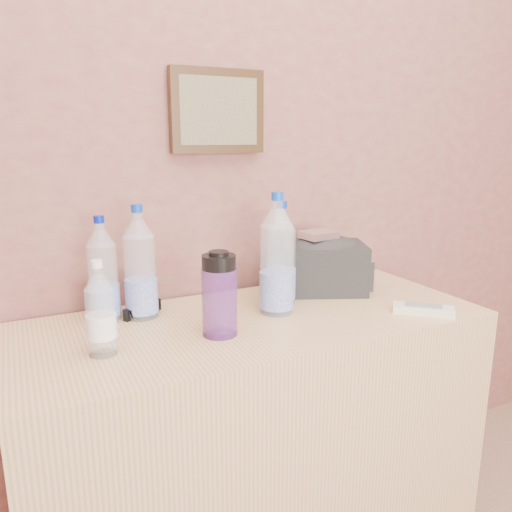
{
  "coord_description": "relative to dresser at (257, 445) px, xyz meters",
  "views": [
    {
      "loc": [
        -0.65,
        0.5,
        1.32
      ],
      "look_at": [
        -0.06,
        1.71,
        1.0
      ],
      "focal_mm": 35.0,
      "sensor_mm": 36.0,
      "label": 1
    }
  ],
  "objects": [
    {
      "name": "pet_large_d",
      "position": [
        0.07,
        0.02,
        0.57
      ],
      "size": [
        0.1,
        0.1,
        0.35
      ],
      "rotation": [
        0.0,
        0.0,
        0.08
      ],
      "color": "silver",
      "rests_on": "dresser"
    },
    {
      "name": "ac_remote",
      "position": [
        0.45,
        -0.18,
        0.42
      ],
      "size": [
        0.16,
        0.16,
        0.02
      ],
      "primitive_type": "cube",
      "rotation": [
        0.0,
        0.0,
        -0.73
      ],
      "color": "white",
      "rests_on": "dresser"
    },
    {
      "name": "foil_packet",
      "position": [
        0.29,
        0.13,
        0.6
      ],
      "size": [
        0.11,
        0.1,
        0.02
      ],
      "primitive_type": "cube",
      "rotation": [
        0.0,
        0.0,
        0.11
      ],
      "color": "white",
      "rests_on": "toiletry_bag"
    },
    {
      "name": "dresser",
      "position": [
        0.0,
        0.0,
        0.0
      ],
      "size": [
        1.32,
        0.55,
        0.82
      ],
      "primitive_type": "cube",
      "color": "tan",
      "rests_on": "ground"
    },
    {
      "name": "pet_large_b",
      "position": [
        -0.29,
        0.15,
        0.55
      ],
      "size": [
        0.09,
        0.09,
        0.32
      ],
      "rotation": [
        0.0,
        0.0,
        0.2
      ],
      "color": "silver",
      "rests_on": "dresser"
    },
    {
      "name": "sunglasses",
      "position": [
        -0.29,
        0.16,
        0.43
      ],
      "size": [
        0.14,
        0.11,
        0.03
      ],
      "primitive_type": null,
      "rotation": [
        0.0,
        0.0,
        0.5
      ],
      "color": "black",
      "rests_on": "dresser"
    },
    {
      "name": "pet_small",
      "position": [
        -0.43,
        -0.06,
        0.51
      ],
      "size": [
        0.07,
        0.07,
        0.23
      ],
      "rotation": [
        0.0,
        0.0,
        -0.42
      ],
      "color": "white",
      "rests_on": "dresser"
    },
    {
      "name": "pet_large_a",
      "position": [
        -0.39,
        0.18,
        0.54
      ],
      "size": [
        0.08,
        0.08,
        0.3
      ],
      "rotation": [
        0.0,
        0.0,
        0.29
      ],
      "color": "#D0E5FC",
      "rests_on": "dresser"
    },
    {
      "name": "toiletry_bag",
      "position": [
        0.31,
        0.14,
        0.5
      ],
      "size": [
        0.32,
        0.28,
        0.18
      ],
      "primitive_type": null,
      "rotation": [
        0.0,
        0.0,
        -0.41
      ],
      "color": "black",
      "rests_on": "dresser"
    },
    {
      "name": "pet_large_c",
      "position": [
        0.13,
        0.09,
        0.55
      ],
      "size": [
        0.09,
        0.09,
        0.32
      ],
      "rotation": [
        0.0,
        0.0,
        0.14
      ],
      "color": "silver",
      "rests_on": "dresser"
    },
    {
      "name": "picture_frame",
      "position": [
        0.0,
        0.27,
        0.99
      ],
      "size": [
        0.3,
        0.03,
        0.25
      ],
      "primitive_type": null,
      "color": "#382311",
      "rests_on": "room_shell"
    },
    {
      "name": "nalgene_bottle",
      "position": [
        -0.14,
        -0.07,
        0.52
      ],
      "size": [
        0.09,
        0.09,
        0.22
      ],
      "rotation": [
        0.0,
        0.0,
        0.22
      ],
      "color": "#5F2B8A",
      "rests_on": "dresser"
    }
  ]
}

